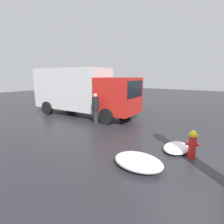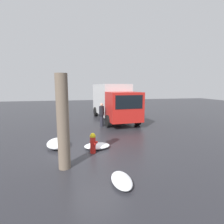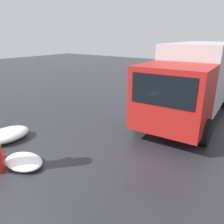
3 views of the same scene
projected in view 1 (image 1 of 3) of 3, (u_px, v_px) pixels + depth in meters
name	position (u px, v px, depth m)	size (l,w,h in m)	color
ground_plane	(191.00, 157.00, 5.81)	(60.00, 60.00, 0.00)	#28282D
fire_hydrant	(192.00, 144.00, 5.71)	(0.45, 0.36, 0.93)	red
delivery_truck	(82.00, 90.00, 11.81)	(7.59, 2.98, 3.16)	red
pedestrian	(96.00, 108.00, 9.52)	(0.38, 0.38, 1.74)	#23232D
snow_pile_by_hydrant	(138.00, 162.00, 5.11)	(1.49, 1.04, 0.40)	white
snow_pile_by_tree	(176.00, 148.00, 6.31)	(0.85, 1.24, 0.23)	white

